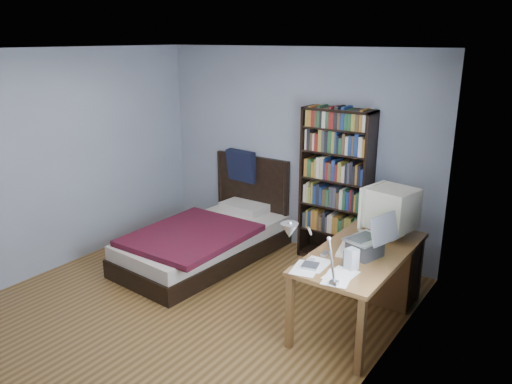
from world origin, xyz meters
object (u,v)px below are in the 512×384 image
keyboard (349,248)px  bed (209,238)px  desk (377,265)px  speaker (352,259)px  laptop (367,245)px  desk_lamp (297,237)px  crt_monitor (390,209)px  bookshelf (336,187)px  soda_can (360,236)px

keyboard → bed: 2.09m
desk → speaker: (0.07, -0.84, 0.41)m
laptop → desk_lamp: desk_lamp is taller
crt_monitor → keyboard: size_ratio=1.22×
speaker → bookshelf: 1.78m
keyboard → speaker: bearing=-76.4°
crt_monitor → laptop: bearing=-88.1°
desk → desk_lamp: 1.78m
desk → speaker: 0.93m
desk → desk_lamp: (-0.04, -1.57, 0.83)m
desk → desk_lamp: desk_lamp is taller
keyboard → bookshelf: (-0.71, 1.18, 0.18)m
laptop → desk_lamp: 1.12m
laptop → keyboard: (-0.19, 0.05, -0.10)m
desk → desk_lamp: size_ratio=2.43×
keyboard → bed: size_ratio=0.19×
bookshelf → keyboard: bearing=-58.8°
desk_lamp → bookshelf: bookshelf is taller
speaker → desk_lamp: bearing=-80.8°
keyboard → speaker: speaker is taller
crt_monitor → bookshelf: 1.09m
laptop → bed: size_ratio=0.19×
crt_monitor → keyboard: bearing=-107.4°
desk → laptop: (0.08, -0.53, 0.43)m
bookshelf → soda_can: bearing=-52.3°
soda_can → bed: bed is taller
bed → desk: bearing=3.0°
soda_can → desk_lamp: bearing=-87.1°
bed → keyboard: bearing=-10.5°
bed → laptop: bearing=-10.8°
crt_monitor → soda_can: 0.41m
desk_lamp → speaker: 0.85m
keyboard → desk_lamp: bearing=-100.0°
speaker → bookshelf: bearing=138.3°
laptop → speaker: 0.31m
desk_lamp → bookshelf: bearing=109.1°
speaker → bookshelf: size_ratio=0.10×
laptop → bed: bearing=169.2°
crt_monitor → keyboard: (-0.17, -0.55, -0.26)m
crt_monitor → bed: 2.30m
crt_monitor → soda_can: (-0.17, -0.29, -0.23)m
desk → laptop: bearing=-81.4°
laptop → keyboard: 0.22m
crt_monitor → soda_can: crt_monitor is taller
desk_lamp → soda_can: (-0.07, 1.34, -0.46)m
speaker → soda_can: speaker is taller
crt_monitor → keyboard: crt_monitor is taller
crt_monitor → desk_lamp: bearing=-93.5°
desk → keyboard: 0.59m
bookshelf → speaker: bearing=-59.7°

